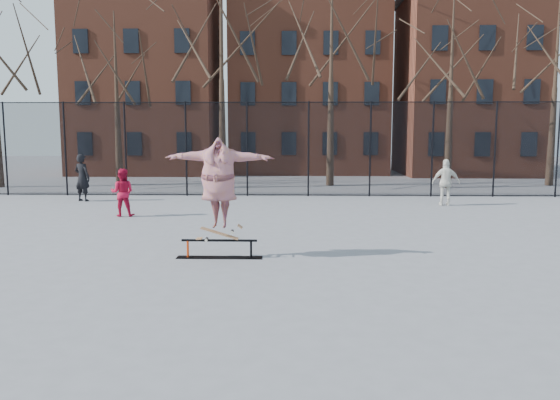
{
  "coord_description": "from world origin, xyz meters",
  "views": [
    {
      "loc": [
        0.64,
        -10.13,
        2.76
      ],
      "look_at": [
        0.32,
        1.5,
        1.29
      ],
      "focal_mm": 35.0,
      "sensor_mm": 36.0,
      "label": 1
    }
  ],
  "objects_px": {
    "skateboard": "(220,237)",
    "bystander_red": "(122,192)",
    "skate_rail": "(219,251)",
    "bystander_black": "(82,178)",
    "skater": "(219,190)",
    "bystander_white": "(446,182)"
  },
  "relations": [
    {
      "from": "bystander_red",
      "to": "bystander_white",
      "type": "xyz_separation_m",
      "value": [
        11.23,
        2.92,
        0.09
      ]
    },
    {
      "from": "skate_rail",
      "to": "bystander_black",
      "type": "height_order",
      "value": "bystander_black"
    },
    {
      "from": "skateboard",
      "to": "bystander_red",
      "type": "distance_m",
      "value": 7.03
    },
    {
      "from": "skateboard",
      "to": "bystander_black",
      "type": "bearing_deg",
      "value": 125.24
    },
    {
      "from": "bystander_black",
      "to": "bystander_red",
      "type": "height_order",
      "value": "bystander_black"
    },
    {
      "from": "skate_rail",
      "to": "skateboard",
      "type": "height_order",
      "value": "skateboard"
    },
    {
      "from": "bystander_black",
      "to": "bystander_red",
      "type": "bearing_deg",
      "value": 147.19
    },
    {
      "from": "skateboard",
      "to": "bystander_red",
      "type": "bearing_deg",
      "value": 124.45
    },
    {
      "from": "skate_rail",
      "to": "skater",
      "type": "distance_m",
      "value": 1.33
    },
    {
      "from": "skater",
      "to": "bystander_red",
      "type": "distance_m",
      "value": 7.06
    },
    {
      "from": "skateboard",
      "to": "skater",
      "type": "distance_m",
      "value": 1.03
    },
    {
      "from": "skate_rail",
      "to": "bystander_red",
      "type": "distance_m",
      "value": 7.04
    },
    {
      "from": "skate_rail",
      "to": "bystander_red",
      "type": "xyz_separation_m",
      "value": [
        -3.96,
        5.79,
        0.62
      ]
    },
    {
      "from": "bystander_white",
      "to": "bystander_black",
      "type": "bearing_deg",
      "value": 2.99
    },
    {
      "from": "skateboard",
      "to": "bystander_red",
      "type": "xyz_separation_m",
      "value": [
        -3.97,
        5.79,
        0.31
      ]
    },
    {
      "from": "skateboard",
      "to": "bystander_white",
      "type": "bearing_deg",
      "value": 50.19
    },
    {
      "from": "skate_rail",
      "to": "bystander_black",
      "type": "bearing_deg",
      "value": 125.2
    },
    {
      "from": "skater",
      "to": "bystander_red",
      "type": "height_order",
      "value": "skater"
    },
    {
      "from": "skateboard",
      "to": "skater",
      "type": "bearing_deg",
      "value": 0.0
    },
    {
      "from": "skater",
      "to": "bystander_black",
      "type": "height_order",
      "value": "skater"
    },
    {
      "from": "bystander_red",
      "to": "bystander_white",
      "type": "bearing_deg",
      "value": -168.88
    },
    {
      "from": "skateboard",
      "to": "skate_rail",
      "type": "bearing_deg",
      "value": 180.0
    }
  ]
}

